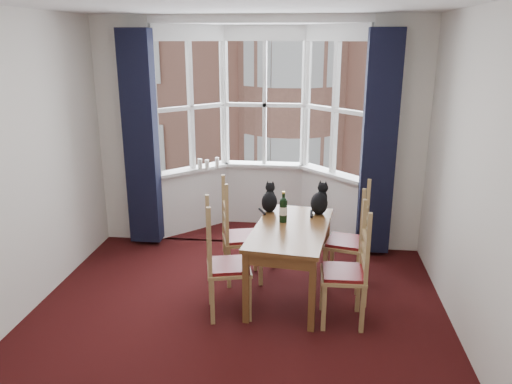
% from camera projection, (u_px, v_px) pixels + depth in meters
% --- Properties ---
extents(floor, '(4.50, 4.50, 0.00)m').
position_uv_depth(floor, '(230.00, 342.00, 4.35)').
color(floor, black).
rests_on(floor, ground).
extents(wall_right, '(0.00, 4.50, 4.50)m').
position_uv_depth(wall_right, '(492.00, 197.00, 3.72)').
color(wall_right, silver).
rests_on(wall_right, floor).
extents(wall_near, '(4.00, 0.00, 4.00)m').
position_uv_depth(wall_near, '(122.00, 366.00, 1.80)').
color(wall_near, silver).
rests_on(wall_near, floor).
extents(wall_back_pier_left, '(0.70, 0.12, 2.80)m').
position_uv_depth(wall_back_pier_left, '(128.00, 133.00, 6.25)').
color(wall_back_pier_left, silver).
rests_on(wall_back_pier_left, floor).
extents(wall_back_pier_right, '(0.70, 0.12, 2.80)m').
position_uv_depth(wall_back_pier_right, '(397.00, 138.00, 5.89)').
color(wall_back_pier_right, silver).
rests_on(wall_back_pier_right, floor).
extents(bay_window, '(2.76, 0.94, 2.80)m').
position_uv_depth(bay_window, '(263.00, 128.00, 6.55)').
color(bay_window, white).
rests_on(bay_window, floor).
extents(curtain_left, '(0.38, 0.22, 2.60)m').
position_uv_depth(curtain_left, '(141.00, 140.00, 6.07)').
color(curtain_left, black).
rests_on(curtain_left, floor).
extents(curtain_right, '(0.38, 0.22, 2.60)m').
position_uv_depth(curtain_right, '(379.00, 145.00, 5.76)').
color(curtain_right, black).
rests_on(curtain_right, floor).
extents(dining_table, '(0.86, 1.39, 0.74)m').
position_uv_depth(dining_table, '(291.00, 236.00, 4.96)').
color(dining_table, brown).
rests_on(dining_table, floor).
extents(chair_left_near, '(0.49, 0.50, 0.92)m').
position_uv_depth(chair_left_near, '(219.00, 268.00, 4.67)').
color(chair_left_near, '#A1824E').
rests_on(chair_left_near, floor).
extents(chair_left_far, '(0.50, 0.51, 0.92)m').
position_uv_depth(chair_left_far, '(234.00, 239.00, 5.35)').
color(chair_left_far, '#A1824E').
rests_on(chair_left_far, floor).
extents(chair_right_near, '(0.41, 0.43, 0.92)m').
position_uv_depth(chair_right_near, '(353.00, 275.00, 4.53)').
color(chair_right_near, '#A1824E').
rests_on(chair_right_near, floor).
extents(chair_right_far, '(0.49, 0.50, 0.92)m').
position_uv_depth(chair_right_far, '(354.00, 244.00, 5.21)').
color(chair_right_far, '#A1824E').
rests_on(chair_right_far, floor).
extents(cat_left, '(0.17, 0.24, 0.33)m').
position_uv_depth(cat_left, '(270.00, 200.00, 5.37)').
color(cat_left, black).
rests_on(cat_left, dining_table).
extents(cat_right, '(0.26, 0.30, 0.35)m').
position_uv_depth(cat_right, '(320.00, 201.00, 5.29)').
color(cat_right, black).
rests_on(cat_right, dining_table).
extents(wine_bottle, '(0.08, 0.08, 0.32)m').
position_uv_depth(wine_bottle, '(283.00, 209.00, 5.04)').
color(wine_bottle, black).
rests_on(wine_bottle, dining_table).
extents(candle_tall, '(0.06, 0.06, 0.13)m').
position_uv_depth(candle_tall, '(200.00, 164.00, 6.63)').
color(candle_tall, white).
rests_on(candle_tall, bay_window).
extents(candle_short, '(0.06, 0.06, 0.11)m').
position_uv_depth(candle_short, '(207.00, 164.00, 6.65)').
color(candle_short, white).
rests_on(candle_short, bay_window).
extents(candle_extra, '(0.05, 0.05, 0.15)m').
position_uv_depth(candle_extra, '(217.00, 163.00, 6.65)').
color(candle_extra, white).
rests_on(candle_extra, bay_window).
extents(street, '(80.00, 80.00, 0.00)m').
position_uv_depth(street, '(303.00, 159.00, 36.73)').
color(street, '#333335').
rests_on(street, ground).
extents(tenement_building, '(18.40, 7.80, 15.20)m').
position_uv_depth(tenement_building, '(296.00, 67.00, 17.18)').
color(tenement_building, '#A66955').
rests_on(tenement_building, street).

